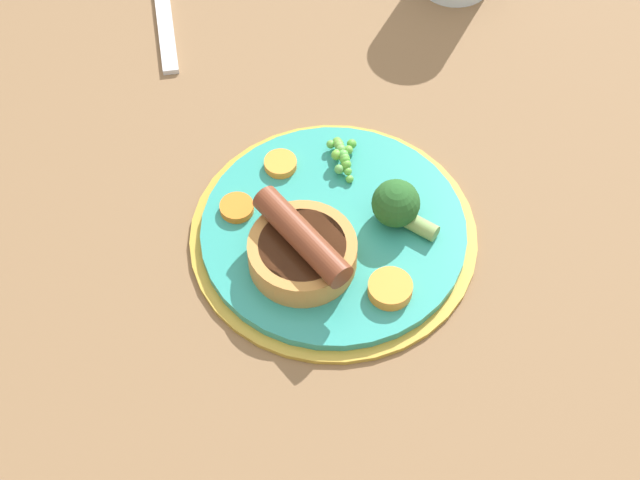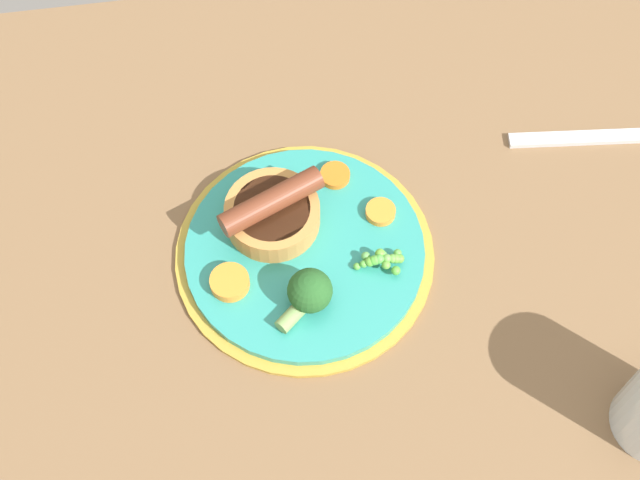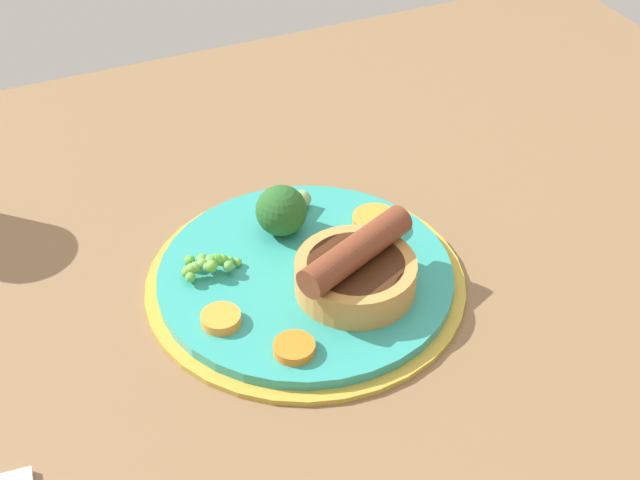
{
  "view_description": "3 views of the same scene",
  "coord_description": "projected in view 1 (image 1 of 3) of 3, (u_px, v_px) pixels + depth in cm",
  "views": [
    {
      "loc": [
        51.09,
        -18.45,
        82.36
      ],
      "look_at": [
        0.04,
        -4.58,
        5.64
      ],
      "focal_mm": 60.0,
      "sensor_mm": 36.0,
      "label": 1
    },
    {
      "loc": [
        2.92,
        38.31,
        82.22
      ],
      "look_at": [
        -3.19,
        -2.87,
        5.82
      ],
      "focal_mm": 50.0,
      "sensor_mm": 36.0,
      "label": 2
    },
    {
      "loc": [
        -22.68,
        -52.83,
        51.27
      ],
      "look_at": [
        -0.33,
        -2.78,
        7.13
      ],
      "focal_mm": 50.0,
      "sensor_mm": 36.0,
      "label": 3
    }
  ],
  "objects": [
    {
      "name": "dining_table",
      "position": [
        368.0,
        255.0,
        0.97
      ],
      "size": [
        110.0,
        80.0,
        3.0
      ],
      "primitive_type": "cube",
      "color": "brown",
      "rests_on": "ground"
    },
    {
      "name": "dinner_plate",
      "position": [
        333.0,
        234.0,
        0.96
      ],
      "size": [
        25.95,
        25.95,
        1.4
      ],
      "color": "#B79333",
      "rests_on": "dining_table"
    },
    {
      "name": "sausage_pudding",
      "position": [
        302.0,
        250.0,
        0.92
      ],
      "size": [
        10.83,
        9.49,
        5.15
      ],
      "rotation": [
        0.0,
        0.0,
        0.41
      ],
      "color": "#BC8442",
      "rests_on": "dinner_plate"
    },
    {
      "name": "pea_pile",
      "position": [
        343.0,
        154.0,
        0.99
      ],
      "size": [
        5.04,
        2.87,
        1.81
      ],
      "color": "#63A63F",
      "rests_on": "dinner_plate"
    },
    {
      "name": "broccoli_floret_near",
      "position": [
        398.0,
        205.0,
        0.94
      ],
      "size": [
        5.88,
        5.53,
        4.34
      ],
      "rotation": [
        0.0,
        0.0,
        3.86
      ],
      "color": "#235623",
      "rests_on": "dinner_plate"
    },
    {
      "name": "carrot_slice_0",
      "position": [
        280.0,
        164.0,
        0.99
      ],
      "size": [
        3.05,
        3.05,
        0.81
      ],
      "primitive_type": "cylinder",
      "rotation": [
        0.0,
        0.0,
        4.71
      ],
      "color": "orange",
      "rests_on": "dinner_plate"
    },
    {
      "name": "carrot_slice_1",
      "position": [
        394.0,
        288.0,
        0.91
      ],
      "size": [
        5.44,
        5.44,
        1.18
      ],
      "primitive_type": "cylinder",
      "rotation": [
        0.0,
        0.0,
        3.93
      ],
      "color": "orange",
      "rests_on": "dinner_plate"
    },
    {
      "name": "carrot_slice_5",
      "position": [
        237.0,
        208.0,
        0.96
      ],
      "size": [
        3.38,
        3.38,
        0.76
      ],
      "primitive_type": "cylinder",
      "rotation": [
        0.0,
        0.0,
        3.24
      ],
      "color": "orange",
      "rests_on": "dinner_plate"
    },
    {
      "name": "fork",
      "position": [
        164.0,
        11.0,
        1.13
      ],
      "size": [
        18.07,
        3.37,
        0.6
      ],
      "primitive_type": "cube",
      "rotation": [
        0.0,
        0.0,
        -0.1
      ],
      "color": "silver",
      "rests_on": "dining_table"
    }
  ]
}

